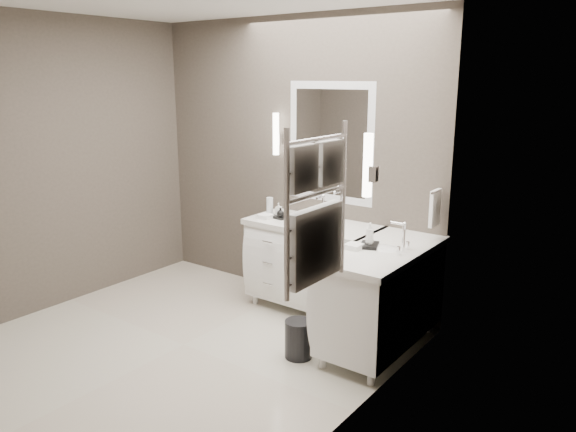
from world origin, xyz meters
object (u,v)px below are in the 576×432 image
Objects in this scene: vanity_right at (382,292)px; waste_bin at (299,339)px; towel_ladder at (316,218)px; vanity_back at (313,261)px.

vanity_right reaches higher than waste_bin.
vanity_right is 1.60m from towel_ladder.
waste_bin is (-0.45, -0.51, -0.33)m from vanity_right.
towel_ladder is (0.23, -1.30, 0.91)m from vanity_right.
towel_ladder is (1.10, -1.63, 0.91)m from vanity_back.
vanity_back is 0.99m from waste_bin.
vanity_back is at bearing 159.62° from vanity_right.
towel_ladder is at bearing -80.16° from vanity_right.
vanity_right is (0.88, -0.33, 0.00)m from vanity_back.
towel_ladder reaches higher than vanity_right.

